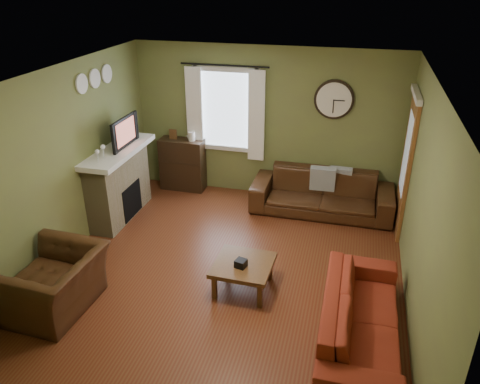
% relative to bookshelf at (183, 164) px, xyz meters
% --- Properties ---
extents(floor, '(4.60, 5.20, 0.00)m').
position_rel_bookshelf_xyz_m(floor, '(1.49, -2.41, -0.47)').
color(floor, '#602C18').
rests_on(floor, ground).
extents(ceiling, '(4.60, 5.20, 0.00)m').
position_rel_bookshelf_xyz_m(ceiling, '(1.49, -2.41, 2.13)').
color(ceiling, white).
rests_on(ceiling, ground).
extents(wall_left, '(0.00, 5.20, 2.60)m').
position_rel_bookshelf_xyz_m(wall_left, '(-0.81, -2.41, 0.83)').
color(wall_left, olive).
rests_on(wall_left, ground).
extents(wall_right, '(0.00, 5.20, 2.60)m').
position_rel_bookshelf_xyz_m(wall_right, '(3.79, -2.41, 0.83)').
color(wall_right, olive).
rests_on(wall_right, ground).
extents(wall_back, '(4.60, 0.00, 2.60)m').
position_rel_bookshelf_xyz_m(wall_back, '(1.49, 0.19, 0.83)').
color(wall_back, olive).
rests_on(wall_back, ground).
extents(wall_front, '(4.60, 0.00, 2.60)m').
position_rel_bookshelf_xyz_m(wall_front, '(1.49, -5.01, 0.83)').
color(wall_front, olive).
rests_on(wall_front, ground).
extents(fireplace, '(0.40, 1.40, 1.10)m').
position_rel_bookshelf_xyz_m(fireplace, '(-0.61, -1.26, 0.08)').
color(fireplace, tan).
rests_on(fireplace, floor).
extents(firebox, '(0.04, 0.60, 0.55)m').
position_rel_bookshelf_xyz_m(firebox, '(-0.42, -1.26, -0.17)').
color(firebox, black).
rests_on(firebox, fireplace).
extents(mantel, '(0.58, 1.60, 0.08)m').
position_rel_bookshelf_xyz_m(mantel, '(-0.58, -1.26, 0.67)').
color(mantel, white).
rests_on(mantel, fireplace).
extents(tv, '(0.08, 0.60, 0.35)m').
position_rel_bookshelf_xyz_m(tv, '(-0.56, -1.11, 0.88)').
color(tv, black).
rests_on(tv, mantel).
extents(tv_screen, '(0.02, 0.62, 0.36)m').
position_rel_bookshelf_xyz_m(tv_screen, '(-0.48, -1.11, 0.94)').
color(tv_screen, '#994C3F').
rests_on(tv_screen, mantel).
extents(medallion_left, '(0.28, 0.28, 0.03)m').
position_rel_bookshelf_xyz_m(medallion_left, '(-0.79, -1.61, 1.78)').
color(medallion_left, white).
rests_on(medallion_left, wall_left).
extents(medallion_mid, '(0.28, 0.28, 0.03)m').
position_rel_bookshelf_xyz_m(medallion_mid, '(-0.79, -1.26, 1.78)').
color(medallion_mid, white).
rests_on(medallion_mid, wall_left).
extents(medallion_right, '(0.28, 0.28, 0.03)m').
position_rel_bookshelf_xyz_m(medallion_right, '(-0.79, -0.91, 1.78)').
color(medallion_right, white).
rests_on(medallion_right, wall_left).
extents(window_pane, '(1.00, 0.02, 1.30)m').
position_rel_bookshelf_xyz_m(window_pane, '(0.79, 0.17, 1.03)').
color(window_pane, silver).
rests_on(window_pane, wall_back).
extents(curtain_rod, '(0.03, 0.03, 1.50)m').
position_rel_bookshelf_xyz_m(curtain_rod, '(0.79, 0.07, 1.80)').
color(curtain_rod, black).
rests_on(curtain_rod, wall_back).
extents(curtain_left, '(0.28, 0.04, 1.55)m').
position_rel_bookshelf_xyz_m(curtain_left, '(0.24, 0.07, 0.98)').
color(curtain_left, white).
rests_on(curtain_left, wall_back).
extents(curtain_right, '(0.28, 0.04, 1.55)m').
position_rel_bookshelf_xyz_m(curtain_right, '(1.34, 0.07, 0.98)').
color(curtain_right, white).
rests_on(curtain_right, wall_back).
extents(wall_clock, '(0.64, 0.06, 0.64)m').
position_rel_bookshelf_xyz_m(wall_clock, '(2.59, 0.14, 1.33)').
color(wall_clock, white).
rests_on(wall_clock, wall_back).
extents(door, '(0.05, 0.90, 2.10)m').
position_rel_bookshelf_xyz_m(door, '(3.76, -0.56, 0.58)').
color(door, brown).
rests_on(door, floor).
extents(bookshelf, '(0.80, 0.34, 0.95)m').
position_rel_bookshelf_xyz_m(bookshelf, '(0.00, 0.00, 0.00)').
color(bookshelf, black).
rests_on(bookshelf, floor).
extents(book, '(0.28, 0.29, 0.02)m').
position_rel_bookshelf_xyz_m(book, '(0.08, 0.10, 0.49)').
color(book, '#54351B').
rests_on(book, bookshelf).
extents(sofa_brown, '(2.30, 0.90, 0.67)m').
position_rel_bookshelf_xyz_m(sofa_brown, '(2.55, -0.28, -0.14)').
color(sofa_brown, '#392010').
rests_on(sofa_brown, floor).
extents(pillow_left, '(0.37, 0.12, 0.37)m').
position_rel_bookshelf_xyz_m(pillow_left, '(2.82, -0.05, 0.08)').
color(pillow_left, '#9BA1AA').
rests_on(pillow_left, sofa_brown).
extents(pillow_right, '(0.42, 0.13, 0.42)m').
position_rel_bookshelf_xyz_m(pillow_right, '(2.54, -0.18, 0.08)').
color(pillow_right, '#9BA1AA').
rests_on(pillow_right, sofa_brown).
extents(sofa_red, '(0.82, 2.10, 0.61)m').
position_rel_bookshelf_xyz_m(sofa_red, '(3.25, -3.23, -0.17)').
color(sofa_red, maroon).
rests_on(sofa_red, floor).
extents(armchair, '(1.02, 1.15, 0.72)m').
position_rel_bookshelf_xyz_m(armchair, '(-0.28, -3.57, -0.11)').
color(armchair, '#392010').
rests_on(armchair, floor).
extents(coffee_table, '(0.74, 0.74, 0.38)m').
position_rel_bookshelf_xyz_m(coffee_table, '(1.80, -2.64, -0.28)').
color(coffee_table, '#54351B').
rests_on(coffee_table, floor).
extents(tissue_box, '(0.16, 0.16, 0.10)m').
position_rel_bookshelf_xyz_m(tissue_box, '(1.79, -2.73, -0.07)').
color(tissue_box, black).
rests_on(tissue_box, coffee_table).
extents(wine_glass_a, '(0.07, 0.07, 0.20)m').
position_rel_bookshelf_xyz_m(wine_glass_a, '(-0.56, -1.83, 0.80)').
color(wine_glass_a, white).
rests_on(wine_glass_a, mantel).
extents(wine_glass_b, '(0.07, 0.07, 0.21)m').
position_rel_bookshelf_xyz_m(wine_glass_b, '(-0.56, -1.67, 0.81)').
color(wine_glass_b, white).
rests_on(wine_glass_b, mantel).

